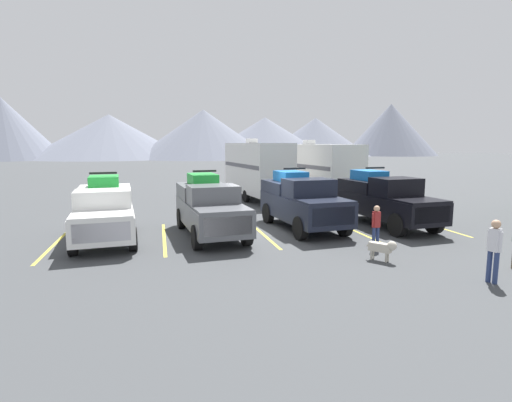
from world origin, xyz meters
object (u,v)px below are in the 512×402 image
at_px(dog, 384,247).
at_px(pickup_truck_d, 385,199).
at_px(pickup_truck_b, 209,206).
at_px(pickup_truck_a, 104,210).
at_px(camper_trailer_a, 257,168).
at_px(person_b, 494,247).
at_px(pickup_truck_c, 302,201).
at_px(camper_trailer_b, 317,168).
at_px(person_a, 376,224).

bearing_deg(dog, pickup_truck_d, 58.98).
bearing_deg(pickup_truck_d, pickup_truck_b, -179.35).
relative_size(pickup_truck_a, pickup_truck_d, 1.00).
bearing_deg(camper_trailer_a, person_b, -82.38).
distance_m(pickup_truck_b, person_b, 9.92).
height_order(pickup_truck_a, pickup_truck_c, pickup_truck_c).
distance_m(pickup_truck_c, camper_trailer_b, 9.73).
bearing_deg(pickup_truck_a, dog, -30.43).
relative_size(pickup_truck_b, dog, 6.80).
bearing_deg(camper_trailer_b, pickup_truck_b, -132.29).
bearing_deg(camper_trailer_b, dog, -103.67).
bearing_deg(pickup_truck_a, pickup_truck_d, -0.66).
xyz_separation_m(pickup_truck_a, pickup_truck_c, (8.06, 0.14, 0.07)).
xyz_separation_m(pickup_truck_a, pickup_truck_b, (4.00, -0.23, 0.04)).
distance_m(camper_trailer_b, person_b, 16.63).
height_order(pickup_truck_a, pickup_truck_b, pickup_truck_b).
distance_m(pickup_truck_a, camper_trailer_b, 15.17).
relative_size(pickup_truck_d, camper_trailer_a, 0.69).
xyz_separation_m(camper_trailer_a, person_a, (1.06, -13.13, -1.20)).
xyz_separation_m(pickup_truck_a, person_a, (9.38, -3.80, -0.25)).
bearing_deg(pickup_truck_d, camper_trailer_b, 87.61).
xyz_separation_m(pickup_truck_b, pickup_truck_c, (4.06, 0.37, 0.04)).
bearing_deg(camper_trailer_b, person_a, -102.90).
distance_m(pickup_truck_a, pickup_truck_c, 8.06).
height_order(pickup_truck_c, camper_trailer_b, camper_trailer_b).
distance_m(pickup_truck_b, camper_trailer_b, 12.33).
bearing_deg(pickup_truck_a, pickup_truck_b, -3.24).
bearing_deg(person_a, dog, -110.31).
bearing_deg(pickup_truck_a, person_a, -22.04).
bearing_deg(camper_trailer_a, pickup_truck_b, -114.30).
bearing_deg(person_a, pickup_truck_b, 146.40).
bearing_deg(person_a, person_b, -72.46).
height_order(camper_trailer_b, person_a, camper_trailer_b).
height_order(pickup_truck_a, person_b, pickup_truck_a).
distance_m(camper_trailer_b, person_a, 13.05).
bearing_deg(camper_trailer_a, pickup_truck_d, -69.28).
relative_size(pickup_truck_d, person_b, 3.32).
distance_m(pickup_truck_b, pickup_truck_c, 4.07).
relative_size(pickup_truck_a, camper_trailer_a, 0.69).
bearing_deg(dog, pickup_truck_c, 98.47).
xyz_separation_m(camper_trailer_b, person_a, (-2.90, -12.67, -1.16)).
distance_m(camper_trailer_a, dog, 14.64).
xyz_separation_m(pickup_truck_d, camper_trailer_b, (0.38, 9.01, 0.85)).
xyz_separation_m(pickup_truck_b, person_a, (5.37, -3.57, -0.28)).
relative_size(pickup_truck_b, camper_trailer_b, 0.63).
height_order(camper_trailer_a, camper_trailer_b, camper_trailer_a).
distance_m(camper_trailer_b, dog, 14.57).
xyz_separation_m(pickup_truck_c, person_a, (1.32, -3.94, -0.32)).
height_order(pickup_truck_c, dog, pickup_truck_c).
relative_size(pickup_truck_d, person_a, 3.66).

